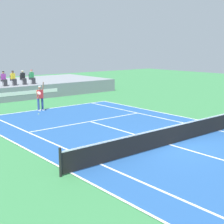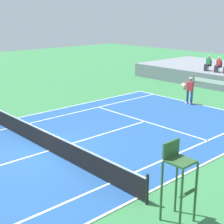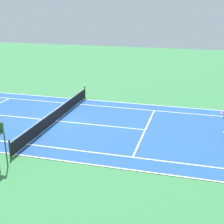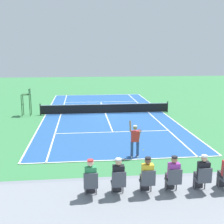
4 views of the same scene
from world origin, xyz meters
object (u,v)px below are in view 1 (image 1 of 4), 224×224
(spectator_seated_3, at_px, (4,79))
(spectator_seated_6, at_px, (32,77))
(spectator_seated_4, at_px, (13,78))
(tennis_player, at_px, (40,97))
(spectator_seated_5, at_px, (23,78))
(tennis_ball, at_px, (39,114))

(spectator_seated_3, xyz_separation_m, spectator_seated_6, (2.63, 0.00, 0.00))
(spectator_seated_4, distance_m, tennis_player, 6.57)
(spectator_seated_6, xyz_separation_m, tennis_player, (-2.61, -6.46, -0.85))
(spectator_seated_3, relative_size, spectator_seated_6, 1.00)
(spectator_seated_3, height_order, tennis_player, spectator_seated_3)
(spectator_seated_3, height_order, spectator_seated_5, same)
(spectator_seated_4, bearing_deg, tennis_player, -97.34)
(spectator_seated_4, height_order, tennis_ball, spectator_seated_4)
(spectator_seated_3, height_order, spectator_seated_4, same)
(spectator_seated_5, bearing_deg, tennis_player, -105.18)
(spectator_seated_4, relative_size, tennis_ball, 18.60)
(spectator_seated_4, relative_size, tennis_player, 0.61)
(spectator_seated_3, bearing_deg, tennis_player, -89.85)
(spectator_seated_6, relative_size, tennis_ball, 18.60)
(spectator_seated_5, xyz_separation_m, tennis_ball, (-2.47, -7.53, -1.81))
(spectator_seated_3, xyz_separation_m, tennis_player, (0.02, -6.46, -0.85))
(spectator_seated_4, distance_m, tennis_ball, 7.90)
(spectator_seated_5, bearing_deg, tennis_ball, -108.15)
(spectator_seated_4, height_order, spectator_seated_5, same)
(spectator_seated_3, height_order, spectator_seated_6, same)
(spectator_seated_4, xyz_separation_m, tennis_ball, (-1.55, -7.53, -1.81))
(tennis_player, bearing_deg, spectator_seated_5, 74.82)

